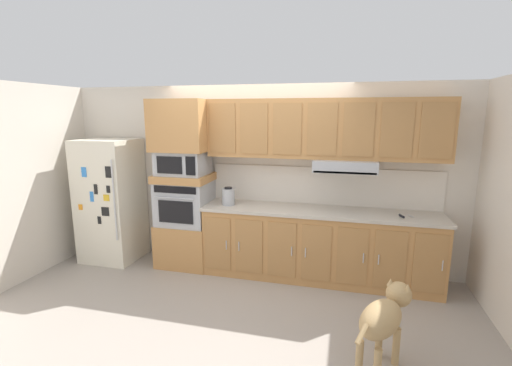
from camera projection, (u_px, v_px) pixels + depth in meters
ground_plane at (235, 297)px, 4.18m from camera, size 9.60×9.60×0.00m
back_kitchen_wall at (258, 176)px, 5.00m from camera, size 6.20×0.12×2.50m
side_panel_left at (28, 181)px, 4.62m from camera, size 0.12×7.10×2.50m
refrigerator at (111, 200)px, 5.17m from camera, size 0.76×0.73×1.76m
oven_base_cabinet at (187, 243)px, 5.07m from camera, size 0.74×0.62×0.60m
built_in_oven at (185, 202)px, 4.95m from camera, size 0.70×0.62×0.60m
appliance_mid_shelf at (184, 178)px, 4.89m from camera, size 0.74×0.62×0.10m
microwave at (184, 163)px, 4.84m from camera, size 0.64×0.54×0.32m
appliance_upper_cabinet at (182, 125)px, 4.75m from camera, size 0.74×0.62×0.68m
lower_cabinet_run at (318, 246)px, 4.59m from camera, size 2.96×0.63×0.88m
countertop_slab at (319, 211)px, 4.51m from camera, size 3.00×0.64×0.04m
backsplash_panel at (322, 186)px, 4.73m from camera, size 3.00×0.02×0.50m
upper_cabinet_with_hood at (324, 131)px, 4.42m from camera, size 2.96×0.48×0.88m
screwdriver at (402, 216)px, 4.18m from camera, size 0.16×0.15×0.03m
electric_kettle at (228, 196)px, 4.72m from camera, size 0.17×0.17×0.24m
dog at (384, 316)px, 2.95m from camera, size 0.54×0.85×0.68m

